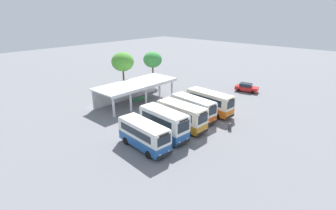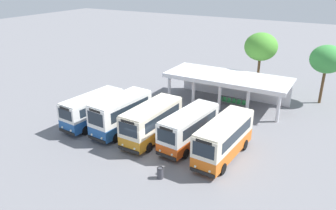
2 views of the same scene
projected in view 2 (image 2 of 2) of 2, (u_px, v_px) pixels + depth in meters
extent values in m
plane|color=slate|center=(146.00, 152.00, 28.28)|extent=(180.00, 180.00, 0.00)
cylinder|color=black|center=(85.00, 130.00, 31.20)|extent=(0.30, 0.92, 0.90)
cylinder|color=black|center=(71.00, 125.00, 32.32)|extent=(0.30, 0.92, 0.90)
cylinder|color=black|center=(116.00, 116.00, 34.39)|extent=(0.30, 0.92, 0.90)
cylinder|color=black|center=(102.00, 111.00, 35.51)|extent=(0.30, 0.92, 0.90)
cube|color=#23569E|center=(94.00, 116.00, 33.18)|extent=(2.81, 6.93, 1.07)
cube|color=silver|center=(93.00, 104.00, 32.70)|extent=(2.81, 6.93, 1.51)
cube|color=silver|center=(92.00, 96.00, 32.39)|extent=(2.73, 6.72, 0.12)
cube|color=black|center=(67.00, 132.00, 30.73)|extent=(2.11, 0.29, 0.28)
cube|color=#1E2833|center=(65.00, 115.00, 30.12)|extent=(1.81, 0.21, 0.98)
cube|color=black|center=(64.00, 109.00, 29.90)|extent=(1.33, 0.17, 0.24)
cube|color=#1E2833|center=(101.00, 106.00, 32.17)|extent=(0.52, 5.39, 0.83)
cube|color=#1E2833|center=(86.00, 101.00, 33.34)|extent=(0.52, 5.39, 0.83)
sphere|color=#EAEACC|center=(71.00, 131.00, 30.30)|extent=(0.20, 0.20, 0.20)
sphere|color=#EAEACC|center=(62.00, 127.00, 30.95)|extent=(0.20, 0.20, 0.20)
cylinder|color=black|center=(116.00, 138.00, 29.77)|extent=(0.30, 0.92, 0.90)
cylinder|color=black|center=(99.00, 132.00, 30.92)|extent=(0.30, 0.92, 0.90)
cylinder|color=black|center=(144.00, 122.00, 32.87)|extent=(0.30, 0.92, 0.90)
cylinder|color=black|center=(128.00, 117.00, 34.02)|extent=(0.30, 0.92, 0.90)
cube|color=#23569E|center=(122.00, 122.00, 31.71)|extent=(2.83, 6.74, 1.13)
cube|color=white|center=(121.00, 108.00, 31.15)|extent=(2.83, 6.74, 1.89)
cube|color=white|center=(120.00, 98.00, 30.77)|extent=(2.75, 6.53, 0.12)
cube|color=black|center=(97.00, 139.00, 29.34)|extent=(2.15, 0.29, 0.28)
cube|color=#1E2833|center=(95.00, 119.00, 28.64)|extent=(1.86, 0.21, 1.23)
cube|color=black|center=(95.00, 111.00, 28.35)|extent=(1.36, 0.17, 0.24)
cube|color=#1E2833|center=(131.00, 110.00, 30.61)|extent=(0.50, 5.24, 1.04)
cube|color=#1E2833|center=(113.00, 104.00, 31.80)|extent=(0.50, 5.24, 1.04)
sphere|color=#EAEACC|center=(102.00, 138.00, 28.91)|extent=(0.20, 0.20, 0.20)
sphere|color=#EAEACC|center=(92.00, 134.00, 29.57)|extent=(0.20, 0.20, 0.20)
cylinder|color=black|center=(149.00, 148.00, 28.15)|extent=(0.25, 0.91, 0.90)
cylinder|color=black|center=(128.00, 141.00, 29.23)|extent=(0.25, 0.91, 0.90)
cylinder|color=black|center=(174.00, 129.00, 31.51)|extent=(0.25, 0.91, 0.90)
cylinder|color=black|center=(155.00, 124.00, 32.60)|extent=(0.25, 0.91, 0.90)
cube|color=orange|center=(152.00, 130.00, 30.20)|extent=(2.57, 6.98, 1.05)
cube|color=beige|center=(152.00, 116.00, 29.67)|extent=(2.57, 6.98, 1.78)
cube|color=beige|center=(152.00, 106.00, 29.32)|extent=(2.50, 6.77, 0.12)
cube|color=black|center=(129.00, 150.00, 27.61)|extent=(2.20, 0.18, 0.28)
cube|color=#1E2833|center=(128.00, 130.00, 26.95)|extent=(1.89, 0.12, 1.15)
cube|color=black|center=(128.00, 122.00, 26.68)|extent=(1.39, 0.10, 0.24)
cube|color=#1E2833|center=(163.00, 118.00, 29.17)|extent=(0.25, 5.52, 0.98)
cube|color=#1E2833|center=(142.00, 113.00, 30.29)|extent=(0.25, 5.52, 0.98)
sphere|color=#EAEACC|center=(135.00, 149.00, 27.19)|extent=(0.20, 0.20, 0.20)
sphere|color=#EAEACC|center=(123.00, 145.00, 27.81)|extent=(0.20, 0.20, 0.20)
cylinder|color=black|center=(185.00, 154.00, 27.19)|extent=(0.31, 0.92, 0.90)
cylinder|color=black|center=(165.00, 147.00, 28.29)|extent=(0.31, 0.92, 0.90)
cylinder|color=black|center=(210.00, 135.00, 30.40)|extent=(0.31, 0.92, 0.90)
cylinder|color=black|center=(192.00, 129.00, 31.50)|extent=(0.31, 0.92, 0.90)
cube|color=#D14C14|center=(189.00, 136.00, 29.19)|extent=(2.82, 7.04, 0.97)
cube|color=silver|center=(189.00, 123.00, 28.69)|extent=(2.82, 7.04, 1.69)
cube|color=silver|center=(189.00, 113.00, 28.35)|extent=(2.73, 6.83, 0.12)
cube|color=black|center=(166.00, 156.00, 26.71)|extent=(2.03, 0.30, 0.28)
cube|color=#1E2833|center=(166.00, 137.00, 26.09)|extent=(1.75, 0.23, 1.10)
cube|color=black|center=(166.00, 129.00, 25.84)|extent=(1.28, 0.18, 0.24)
cube|color=#1E2833|center=(200.00, 125.00, 28.18)|extent=(0.60, 5.47, 0.93)
cube|color=#1E2833|center=(180.00, 119.00, 29.32)|extent=(0.60, 5.47, 0.93)
sphere|color=#EAEACC|center=(172.00, 155.00, 26.28)|extent=(0.20, 0.20, 0.20)
sphere|color=#EAEACC|center=(160.00, 150.00, 26.91)|extent=(0.20, 0.20, 0.20)
cylinder|color=black|center=(223.00, 169.00, 25.10)|extent=(0.28, 0.91, 0.90)
cylinder|color=black|center=(199.00, 161.00, 26.16)|extent=(0.28, 0.91, 0.90)
cylinder|color=black|center=(245.00, 145.00, 28.59)|extent=(0.28, 0.91, 0.90)
cylinder|color=black|center=(223.00, 139.00, 29.66)|extent=(0.28, 0.91, 0.90)
cube|color=orange|center=(223.00, 147.00, 27.20)|extent=(2.65, 7.42, 1.09)
cube|color=beige|center=(224.00, 132.00, 26.68)|extent=(2.65, 7.42, 1.71)
cube|color=beige|center=(225.00, 122.00, 26.33)|extent=(2.57, 7.19, 0.12)
cube|color=black|center=(202.00, 172.00, 24.51)|extent=(2.07, 0.23, 0.28)
cube|color=#1E2833|center=(203.00, 150.00, 23.85)|extent=(1.79, 0.17, 1.11)
cube|color=black|center=(204.00, 142.00, 23.59)|extent=(1.31, 0.13, 0.24)
cube|color=#1E2833|center=(237.00, 134.00, 26.18)|extent=(0.42, 5.82, 0.94)
cube|color=#1E2833|center=(213.00, 128.00, 27.29)|extent=(0.42, 5.82, 0.94)
sphere|color=#EAEACC|center=(210.00, 171.00, 24.09)|extent=(0.20, 0.20, 0.20)
sphere|color=#EAEACC|center=(195.00, 166.00, 24.71)|extent=(0.20, 0.20, 0.20)
cylinder|color=silver|center=(169.00, 87.00, 39.36)|extent=(0.36, 0.36, 3.20)
cylinder|color=silver|center=(193.00, 92.00, 37.89)|extent=(0.36, 0.36, 3.20)
cylinder|color=silver|center=(219.00, 96.00, 36.43)|extent=(0.36, 0.36, 3.20)
cylinder|color=silver|center=(248.00, 102.00, 34.96)|extent=(0.36, 0.36, 3.20)
cylinder|color=silver|center=(278.00, 107.00, 33.49)|extent=(0.36, 0.36, 3.20)
cube|color=silver|center=(234.00, 85.00, 40.27)|extent=(13.55, 0.20, 3.20)
cube|color=silver|center=(228.00, 76.00, 37.63)|extent=(14.05, 5.67, 0.20)
cube|color=silver|center=(219.00, 85.00, 35.48)|extent=(14.05, 0.10, 0.28)
cylinder|color=slate|center=(220.00, 102.00, 38.57)|extent=(0.03, 0.03, 0.44)
cylinder|color=slate|center=(217.00, 102.00, 38.74)|extent=(0.03, 0.03, 0.44)
cylinder|color=slate|center=(221.00, 101.00, 38.85)|extent=(0.03, 0.03, 0.44)
cylinder|color=slate|center=(218.00, 101.00, 39.02)|extent=(0.03, 0.03, 0.44)
cube|color=#2D8C47|center=(219.00, 100.00, 38.71)|extent=(0.45, 0.45, 0.04)
cube|color=#2D8C47|center=(220.00, 98.00, 38.79)|extent=(0.44, 0.06, 0.40)
cylinder|color=slate|center=(224.00, 103.00, 38.25)|extent=(0.03, 0.03, 0.44)
cylinder|color=slate|center=(222.00, 103.00, 38.43)|extent=(0.03, 0.03, 0.44)
cylinder|color=slate|center=(226.00, 102.00, 38.53)|extent=(0.03, 0.03, 0.44)
cylinder|color=slate|center=(223.00, 102.00, 38.70)|extent=(0.03, 0.03, 0.44)
cube|color=#2D8C47|center=(224.00, 101.00, 38.39)|extent=(0.45, 0.45, 0.04)
cube|color=#2D8C47|center=(225.00, 99.00, 38.47)|extent=(0.44, 0.06, 0.40)
cylinder|color=slate|center=(229.00, 104.00, 37.96)|extent=(0.03, 0.03, 0.44)
cylinder|color=slate|center=(226.00, 104.00, 38.13)|extent=(0.03, 0.03, 0.44)
cylinder|color=slate|center=(230.00, 103.00, 38.24)|extent=(0.03, 0.03, 0.44)
cylinder|color=slate|center=(227.00, 103.00, 38.41)|extent=(0.03, 0.03, 0.44)
cube|color=#2D8C47|center=(228.00, 102.00, 38.09)|extent=(0.45, 0.45, 0.04)
cube|color=#2D8C47|center=(229.00, 100.00, 38.18)|extent=(0.44, 0.06, 0.40)
cylinder|color=slate|center=(234.00, 105.00, 37.77)|extent=(0.03, 0.03, 0.44)
cylinder|color=slate|center=(231.00, 104.00, 37.94)|extent=(0.03, 0.03, 0.44)
cylinder|color=slate|center=(235.00, 104.00, 38.05)|extent=(0.03, 0.03, 0.44)
cylinder|color=slate|center=(232.00, 103.00, 38.22)|extent=(0.03, 0.03, 0.44)
cube|color=#2D8C47|center=(233.00, 102.00, 37.90)|extent=(0.45, 0.45, 0.04)
cube|color=#2D8C47|center=(234.00, 100.00, 37.99)|extent=(0.44, 0.06, 0.40)
cylinder|color=slate|center=(239.00, 106.00, 37.47)|extent=(0.03, 0.03, 0.44)
cylinder|color=slate|center=(236.00, 106.00, 37.64)|extent=(0.03, 0.03, 0.44)
cylinder|color=slate|center=(240.00, 105.00, 37.74)|extent=(0.03, 0.03, 0.44)
cylinder|color=slate|center=(237.00, 105.00, 37.92)|extent=(0.03, 0.03, 0.44)
cube|color=#2D8C47|center=(238.00, 103.00, 37.60)|extent=(0.45, 0.45, 0.04)
cube|color=#2D8C47|center=(239.00, 101.00, 37.68)|extent=(0.44, 0.06, 0.40)
cylinder|color=slate|center=(244.00, 107.00, 37.24)|extent=(0.03, 0.03, 0.44)
cylinder|color=slate|center=(241.00, 106.00, 37.41)|extent=(0.03, 0.03, 0.44)
cylinder|color=slate|center=(245.00, 106.00, 37.52)|extent=(0.03, 0.03, 0.44)
cylinder|color=slate|center=(242.00, 105.00, 37.69)|extent=(0.03, 0.03, 0.44)
cube|color=#2D8C47|center=(243.00, 104.00, 37.38)|extent=(0.45, 0.45, 0.04)
cube|color=#2D8C47|center=(244.00, 102.00, 37.46)|extent=(0.44, 0.06, 0.40)
cylinder|color=brown|center=(258.00, 76.00, 41.74)|extent=(0.32, 0.32, 4.39)
ellipsoid|color=#4C9933|center=(261.00, 47.00, 40.36)|extent=(4.01, 4.01, 3.41)
cylinder|color=brown|center=(322.00, 87.00, 38.33)|extent=(0.32, 0.32, 3.86)
ellipsoid|color=green|center=(327.00, 59.00, 37.09)|extent=(3.74, 3.74, 3.18)
cylinder|color=#3F3F47|center=(160.00, 173.00, 24.59)|extent=(0.48, 0.48, 0.85)
torus|color=black|center=(160.00, 168.00, 24.42)|extent=(0.49, 0.49, 0.06)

